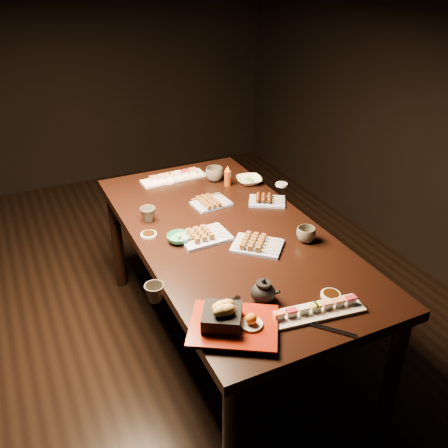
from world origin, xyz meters
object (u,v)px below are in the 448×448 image
(tempura_tray, at_px, (234,317))
(teacup_mid_right, at_px, (306,235))
(yakitori_plate_center, at_px, (204,233))
(teapot, at_px, (263,290))
(sushi_platter_near, at_px, (315,309))
(sushi_platter_far, at_px, (173,176))
(yakitori_plate_right, at_px, (257,242))
(yakitori_plate_left, at_px, (211,201))
(edamame_bowl_cream, at_px, (249,180))
(teacup_far_left, at_px, (148,214))
(dining_table, at_px, (228,292))
(teacup_near_left, at_px, (155,293))
(edamame_bowl_green, at_px, (179,238))
(teacup_far_right, at_px, (214,174))
(condiment_bottle, at_px, (228,176))

(tempura_tray, bearing_deg, teacup_mid_right, 66.53)
(yakitori_plate_center, xyz_separation_m, teapot, (0.02, -0.55, 0.02))
(sushi_platter_near, bearing_deg, sushi_platter_far, 99.71)
(yakitori_plate_right, distance_m, yakitori_plate_left, 0.50)
(sushi_platter_near, height_order, edamame_bowl_cream, sushi_platter_near)
(edamame_bowl_cream, xyz_separation_m, teacup_far_left, (-0.69, -0.19, 0.02))
(dining_table, height_order, sushi_platter_far, sushi_platter_far)
(yakitori_plate_right, bearing_deg, teacup_far_left, 171.06)
(dining_table, relative_size, teapot, 14.89)
(dining_table, distance_m, teacup_near_left, 0.75)
(yakitori_plate_center, xyz_separation_m, teacup_near_left, (-0.37, -0.37, 0.01))
(dining_table, bearing_deg, edamame_bowl_green, -167.20)
(tempura_tray, bearing_deg, sushi_platter_near, 22.12)
(yakitori_plate_left, bearing_deg, sushi_platter_near, -95.98)
(sushi_platter_far, bearing_deg, teacup_far_right, 147.16)
(yakitori_plate_left, bearing_deg, yakitori_plate_right, -93.37)
(teapot, bearing_deg, sushi_platter_far, 125.68)
(teacup_mid_right, distance_m, teacup_far_right, 0.84)
(yakitori_plate_center, bearing_deg, sushi_platter_near, -79.58)
(yakitori_plate_center, relative_size, edamame_bowl_cream, 1.63)
(yakitori_plate_left, xyz_separation_m, teacup_near_left, (-0.55, -0.68, 0.01))
(sushi_platter_near, distance_m, sushi_platter_far, 1.44)
(tempura_tray, bearing_deg, yakitori_plate_right, 84.02)
(sushi_platter_near, xyz_separation_m, condiment_bottle, (0.21, 1.22, 0.04))
(teapot, distance_m, condiment_bottle, 1.11)
(teapot, relative_size, condiment_bottle, 0.96)
(teacup_mid_right, xyz_separation_m, condiment_bottle, (-0.06, 0.74, 0.03))
(yakitori_plate_right, bearing_deg, teacup_mid_right, 30.35)
(dining_table, bearing_deg, teacup_far_left, 155.96)
(yakitori_plate_right, bearing_deg, teacup_far_right, 122.28)
(teacup_mid_right, bearing_deg, teacup_far_right, 97.20)
(sushi_platter_near, distance_m, condiment_bottle, 1.23)
(edamame_bowl_green, relative_size, teapot, 0.96)
(teacup_far_left, bearing_deg, condiment_bottle, 20.91)
(edamame_bowl_cream, height_order, teacup_near_left, teacup_near_left)
(sushi_platter_far, distance_m, teacup_mid_right, 1.02)
(sushi_platter_far, relative_size, teacup_far_left, 4.93)
(teapot, bearing_deg, condiment_bottle, 111.26)
(sushi_platter_far, relative_size, edamame_bowl_cream, 2.69)
(edamame_bowl_cream, bearing_deg, yakitori_plate_right, -114.82)
(teacup_far_left, height_order, teapot, teapot)
(sushi_platter_near, xyz_separation_m, yakitori_plate_right, (0.03, 0.53, 0.01))
(teacup_mid_right, bearing_deg, teacup_far_left, 140.08)
(yakitori_plate_center, relative_size, teacup_far_right, 2.26)
(edamame_bowl_green, distance_m, teacup_far_right, 0.73)
(teapot, bearing_deg, tempura_tray, -109.88)
(edamame_bowl_cream, relative_size, teacup_far_right, 1.38)
(teacup_mid_right, bearing_deg, dining_table, 141.39)
(dining_table, xyz_separation_m, edamame_bowl_green, (-0.26, 0.02, 0.39))
(teacup_mid_right, relative_size, teacup_far_right, 0.86)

